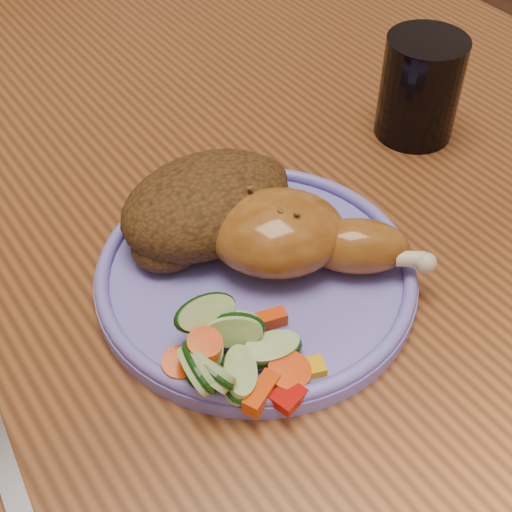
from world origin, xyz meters
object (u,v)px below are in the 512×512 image
Objects in this scene: chair_far at (13,120)px; drinking_glass at (420,88)px; plate at (256,276)px; dining_table at (235,292)px.

drinking_glass is (0.20, -0.62, 0.30)m from chair_far.
drinking_glass is at bearing 17.62° from plate.
plate is (-0.02, -0.06, 0.09)m from dining_table.
chair_far reaches higher than drinking_glass.
plate is 0.24m from drinking_glass.
chair_far is at bearing 88.16° from plate.
dining_table is 0.11m from plate.
plate is at bearing -109.12° from dining_table.
chair_far is 0.72m from drinking_glass.
drinking_glass is at bearing 1.99° from dining_table.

